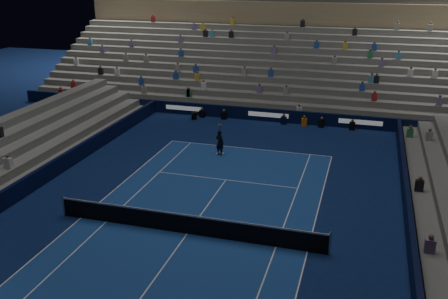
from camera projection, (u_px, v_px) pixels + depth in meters
name	position (u px, v px, depth m)	size (l,w,h in m)	color
ground	(187.00, 234.00, 23.07)	(90.00, 90.00, 0.00)	#0C1B49
court_surface	(187.00, 234.00, 23.07)	(10.97, 23.77, 0.01)	navy
sponsor_barrier_far	(269.00, 115.00, 39.57)	(44.00, 0.25, 1.00)	black
sponsor_barrier_east	(413.00, 256.00, 20.34)	(0.25, 37.00, 1.00)	black
sponsor_barrier_west	(6.00, 198.00, 25.45)	(0.25, 37.00, 1.00)	black
grandstand_main	(290.00, 58.00, 47.06)	(44.00, 15.20, 11.20)	slate
tennis_net	(187.00, 224.00, 22.90)	(12.90, 0.10, 1.10)	#B2B2B7
tennis_player	(220.00, 143.00, 32.40)	(0.61, 0.40, 1.67)	black
broadcast_camera	(194.00, 116.00, 40.15)	(0.56, 0.93, 0.56)	black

